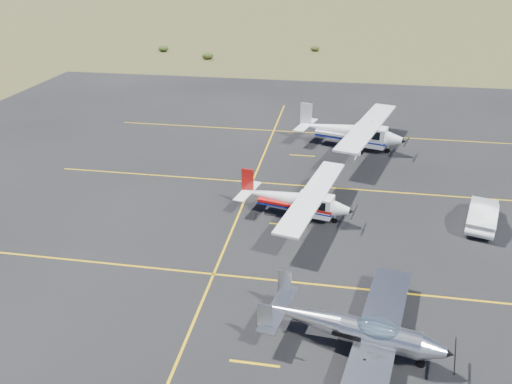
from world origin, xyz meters
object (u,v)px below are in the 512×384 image
(aircraft_cessna, at_px, (296,199))
(aircraft_plain, at_px, (351,131))
(aircraft_low_wing, at_px, (358,330))
(sedan, at_px, (483,214))

(aircraft_cessna, height_order, aircraft_plain, aircraft_plain)
(aircraft_low_wing, relative_size, sedan, 2.28)
(aircraft_low_wing, bearing_deg, aircraft_cessna, 120.01)
(aircraft_cessna, relative_size, sedan, 2.33)
(aircraft_plain, distance_m, sedan, 13.72)
(aircraft_plain, bearing_deg, sedan, -40.81)
(aircraft_low_wing, distance_m, aircraft_cessna, 11.31)
(aircraft_low_wing, height_order, aircraft_cessna, aircraft_cessna)
(aircraft_plain, bearing_deg, aircraft_cessna, -89.01)
(sedan, bearing_deg, aircraft_plain, -40.53)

